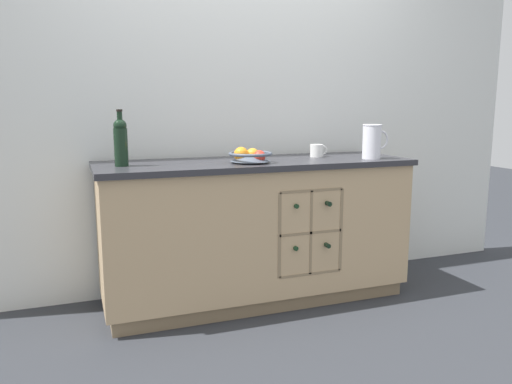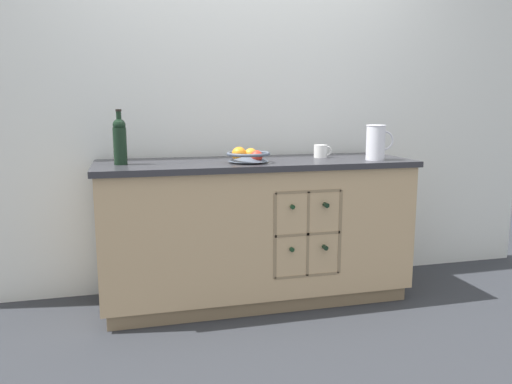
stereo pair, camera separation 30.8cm
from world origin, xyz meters
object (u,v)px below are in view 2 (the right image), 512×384
object	(u,v)px
ceramic_mug	(321,151)
standing_wine_bottle	(120,140)
fruit_bowl	(248,156)
white_pitcher	(376,142)

from	to	relation	value
ceramic_mug	standing_wine_bottle	distance (m)	1.26
ceramic_mug	standing_wine_bottle	bearing A→B (deg)	-176.39
fruit_bowl	white_pitcher	distance (m)	0.80
white_pitcher	ceramic_mug	size ratio (longest dim) A/B	1.80
white_pitcher	ceramic_mug	bearing A→B (deg)	140.71
white_pitcher	ceramic_mug	xyz separation A→B (m)	(-0.27, 0.22, -0.07)
white_pitcher	ceramic_mug	distance (m)	0.36
white_pitcher	ceramic_mug	world-z (taller)	white_pitcher
standing_wine_bottle	ceramic_mug	bearing A→B (deg)	3.61
ceramic_mug	standing_wine_bottle	size ratio (longest dim) A/B	0.38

